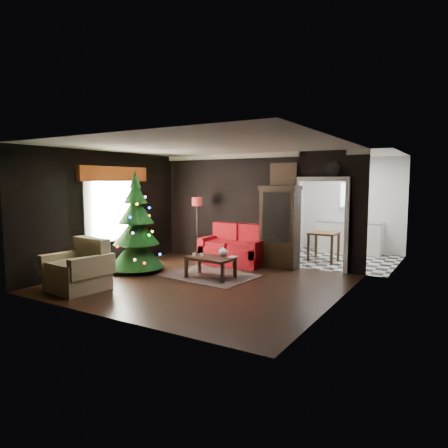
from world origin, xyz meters
The scene contains 26 objects.
floor centered at (0.00, 0.00, 0.00)m, with size 5.50×5.50×0.00m, color black.
ceiling centered at (0.00, 0.00, 2.80)m, with size 5.50×5.50×0.00m, color white.
wall_back centered at (0.00, 2.50, 1.40)m, with size 5.50×5.50×0.00m, color black.
wall_front centered at (0.00, -2.50, 1.40)m, with size 5.50×5.50×0.00m, color black.
wall_left centered at (-2.75, 0.00, 1.40)m, with size 5.50×5.50×0.00m, color black.
wall_right centered at (2.75, 0.00, 1.40)m, with size 5.50×5.50×0.00m, color black.
doorway centered at (1.70, 2.50, 1.05)m, with size 1.10×0.10×2.10m, color silver, non-canonical shape.
left_window centered at (-2.71, 0.20, 1.45)m, with size 0.05×1.60×1.40m, color white.
valance centered at (-2.63, 0.20, 2.27)m, with size 0.12×2.10×0.35m, color #9A3B14.
kitchen_floor centered at (1.70, 4.00, 0.00)m, with size 3.00×3.00×0.00m, color silver.
kitchen_window centered at (1.70, 5.45, 1.70)m, with size 0.70×0.06×0.70m, color white.
rug centered at (-0.22, 0.63, 0.01)m, with size 1.96×1.43×0.01m, color #46323E.
loveseat centered at (-0.40, 2.05, 0.50)m, with size 1.70×0.90×1.00m, color maroon, non-canonical shape.
curio_cabinet centered at (0.75, 2.27, 0.95)m, with size 0.90×0.45×1.90m, color black, non-canonical shape.
floor_lamp centered at (-1.51, 2.01, 0.83)m, with size 0.28×0.28×1.69m, color black, non-canonical shape.
christmas_tree centered at (-1.90, 0.13, 1.05)m, with size 1.26×1.26×2.40m, color #093409, non-canonical shape.
armchair centered at (-1.76, -1.65, 0.46)m, with size 1.00×1.00×1.02m, color tan, non-canonical shape.
coffee_table centered at (-0.08, 0.47, 0.24)m, with size 1.00×0.60×0.45m, color black, non-canonical shape.
teapot centered at (0.08, 0.71, 0.56)m, with size 0.20×0.20×0.19m, color white, non-canonical shape.
cup_a centered at (-0.32, 0.48, 0.49)m, with size 0.07×0.07×0.06m, color white.
cup_b centered at (-0.48, 0.42, 0.49)m, with size 0.07×0.07×0.06m, color white.
book centered at (0.25, 0.71, 0.57)m, with size 0.16×0.02×0.22m, color #8A795B.
wall_clock centered at (1.95, 2.45, 2.38)m, with size 0.32×0.32×0.06m, color white.
painting centered at (0.75, 2.46, 2.25)m, with size 0.62×0.05×0.52m, color tan.
kitchen_counter centered at (1.70, 5.20, 0.45)m, with size 1.80×0.60×0.90m, color white.
kitchen_table centered at (1.40, 3.70, 0.38)m, with size 0.70×0.70×0.75m, color brown, non-canonical shape.
Camera 1 is at (4.61, -6.74, 2.09)m, focal length 32.41 mm.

